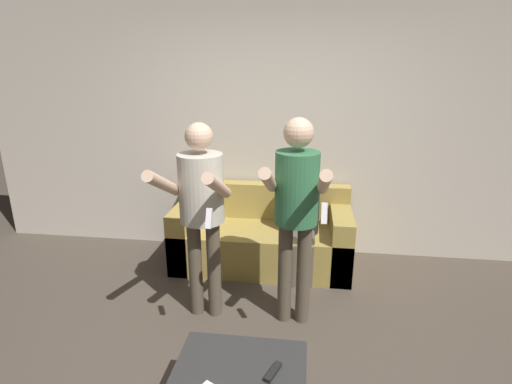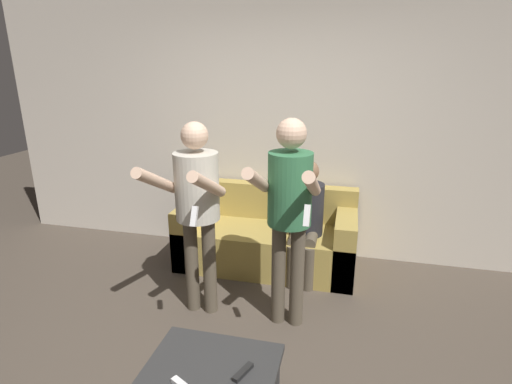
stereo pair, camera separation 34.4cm
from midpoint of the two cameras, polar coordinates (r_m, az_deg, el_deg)
ground_plane at (r=2.89m, az=-0.38°, el=-25.57°), size 14.00×14.00×0.00m
wall_back at (r=4.20m, az=6.49°, el=8.93°), size 6.40×0.06×2.70m
couch at (r=4.12m, az=3.99°, el=-6.72°), size 1.77×0.76×0.79m
person_standing_left at (r=3.08m, az=-5.36°, el=-1.02°), size 0.46×0.75×1.59m
person_standing_right at (r=2.93m, az=8.13°, el=-1.58°), size 0.44×0.72×1.64m
person_seated at (r=3.83m, az=9.67°, el=-3.27°), size 0.33×0.54×1.15m
coffee_table at (r=2.43m, az=-1.88°, el=-24.49°), size 0.73×0.54×0.40m
remote_far at (r=2.34m, az=2.73°, el=-24.45°), size 0.09×0.15×0.02m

